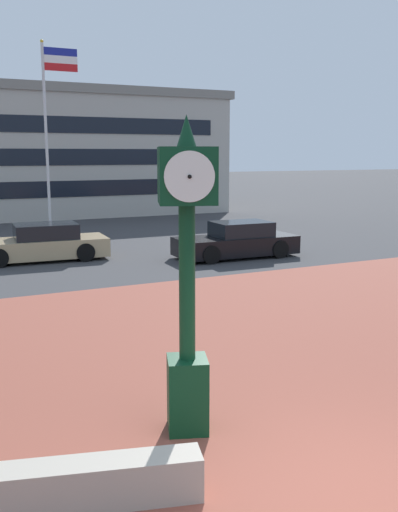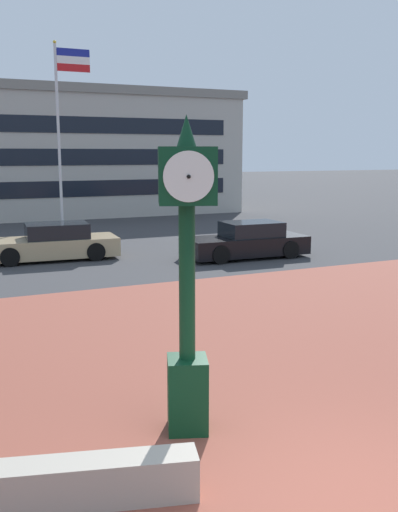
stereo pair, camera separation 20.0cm
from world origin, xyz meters
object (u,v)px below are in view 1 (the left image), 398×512
Objects in this scene: car_street_near at (237,241)px; car_street_far at (41,244)px; street_clock at (187,270)px; flagpole_secondary at (49,125)px.

car_street_far is at bearing 70.96° from car_street_near.
street_clock is 0.50× the size of flagpole_secondary.
street_clock is 13.24m from car_street_near.
street_clock is at bearing 149.37° from car_street_near.
street_clock reaches higher than car_street_far.
car_street_near is (7.06, 11.08, -1.64)m from street_clock.
street_clock reaches higher than car_street_near.
car_street_near and car_street_far have the same top height.
flagpole_secondary is at bearing 103.04° from street_clock.
car_street_far is 0.57× the size of flagpole_secondary.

